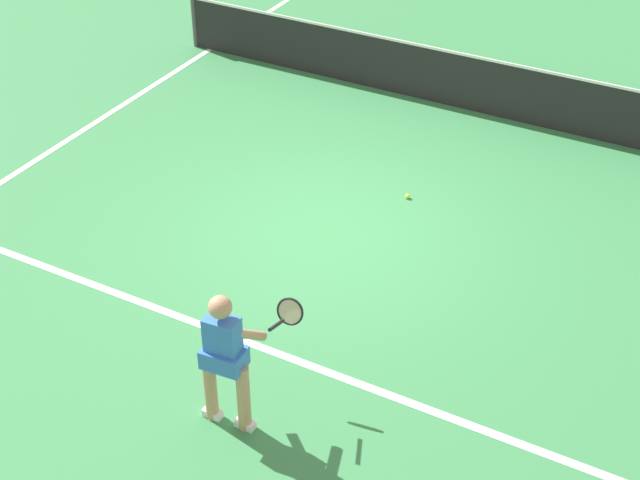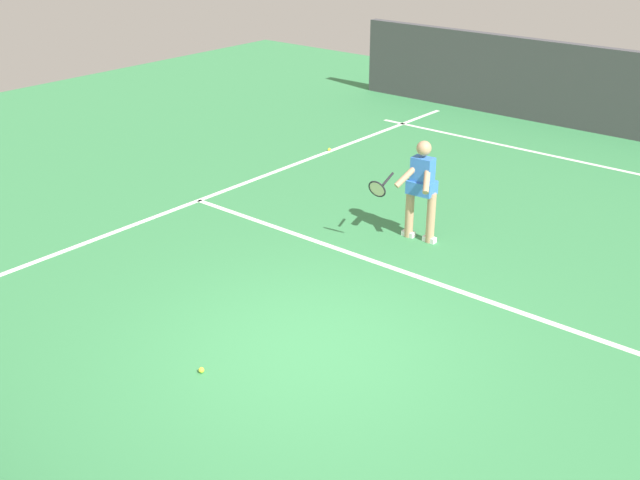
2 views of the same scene
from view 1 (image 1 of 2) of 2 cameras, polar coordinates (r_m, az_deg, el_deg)
The scene contains 6 objects.
ground_plane at distance 11.87m, azimuth 0.47°, elevation 0.56°, with size 28.49×28.49×0.00m, color #38844C.
service_line_marking at distance 10.32m, azimuth -5.57°, elevation -5.77°, with size 8.95×0.10×0.01m, color white.
sideline_left_marking at distance 14.22m, azimuth -15.73°, elevation 5.43°, with size 0.10×19.92×0.01m, color white.
court_net at distance 14.83m, azimuth 7.87°, elevation 9.73°, with size 9.63×0.08×0.99m.
tennis_player at distance 8.82m, azimuth -5.71°, elevation -6.97°, with size 0.74×0.97×1.55m.
tennis_ball_mid at distance 12.55m, azimuth 5.33°, elevation 2.66°, with size 0.07×0.07×0.07m, color #D1E533.
Camera 1 is at (4.59, -8.65, 6.72)m, focal length 52.70 mm.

